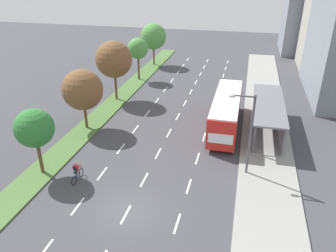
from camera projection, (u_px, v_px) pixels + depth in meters
name	position (u px, v px, depth m)	size (l,w,h in m)	color
ground_plane	(128.00, 210.00, 22.15)	(140.00, 140.00, 0.00)	#424247
median_strip	(121.00, 96.00, 41.35)	(2.60, 52.00, 0.12)	#4C7038
sidewalk_right	(264.00, 109.00, 37.58)	(4.50, 52.00, 0.15)	gray
lane_divider_left	(152.00, 107.00, 38.39)	(0.14, 46.52, 0.01)	white
lane_divider_center	(181.00, 109.00, 37.64)	(0.14, 46.52, 0.01)	white
lane_divider_right	(212.00, 112.00, 36.89)	(0.14, 46.52, 0.01)	white
bus_shelter	(271.00, 114.00, 31.92)	(2.90, 11.01, 2.86)	gray
bus	(226.00, 109.00, 32.47)	(2.54, 11.29, 3.37)	red
cyclist	(77.00, 172.00, 24.80)	(0.46, 1.82, 1.71)	black
median_tree_nearest	(34.00, 128.00, 24.32)	(2.96, 2.96, 5.37)	brown
median_tree_second	(82.00, 90.00, 31.43)	(3.96, 3.96, 6.01)	brown
median_tree_third	(114.00, 59.00, 38.18)	(4.31, 4.31, 7.08)	brown
median_tree_fourth	(138.00, 49.00, 45.49)	(2.90, 2.90, 5.88)	brown
median_tree_fifth	(153.00, 36.00, 52.58)	(4.11, 4.11, 6.61)	brown
streetlight	(249.00, 130.00, 24.32)	(1.91, 0.24, 6.50)	#4C4C51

